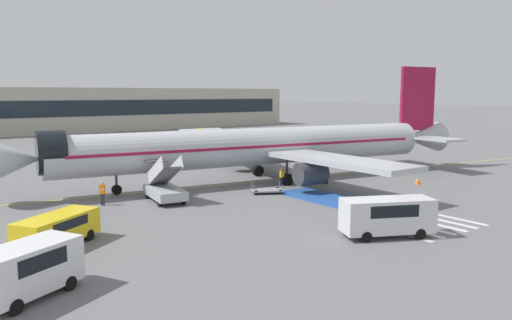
# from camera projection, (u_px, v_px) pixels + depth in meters

# --- Properties ---
(ground_plane) EXTENTS (600.00, 600.00, 0.00)m
(ground_plane) POSITION_uv_depth(u_px,v_px,m) (246.00, 181.00, 48.09)
(ground_plane) COLOR slate
(apron_leadline_yellow) EXTENTS (80.66, 13.16, 0.01)m
(apron_leadline_yellow) POSITION_uv_depth(u_px,v_px,m) (256.00, 182.00, 47.90)
(apron_leadline_yellow) COLOR gold
(apron_leadline_yellow) RESTS_ON ground_plane
(apron_stand_patch_blue) EXTENTS (4.06, 10.93, 0.01)m
(apron_stand_patch_blue) POSITION_uv_depth(u_px,v_px,m) (335.00, 200.00, 39.59)
(apron_stand_patch_blue) COLOR #2856A8
(apron_stand_patch_blue) RESTS_ON ground_plane
(apron_walkway_bar_0) EXTENTS (0.44, 3.60, 0.01)m
(apron_walkway_bar_0) POSITION_uv_depth(u_px,v_px,m) (407.00, 235.00, 29.92)
(apron_walkway_bar_0) COLOR silver
(apron_walkway_bar_0) RESTS_ON ground_plane
(apron_walkway_bar_1) EXTENTS (0.44, 3.60, 0.01)m
(apron_walkway_bar_1) POSITION_uv_depth(u_px,v_px,m) (419.00, 232.00, 30.64)
(apron_walkway_bar_1) COLOR silver
(apron_walkway_bar_1) RESTS_ON ground_plane
(apron_walkway_bar_2) EXTENTS (0.44, 3.60, 0.01)m
(apron_walkway_bar_2) POSITION_uv_depth(u_px,v_px,m) (430.00, 228.00, 31.35)
(apron_walkway_bar_2) COLOR silver
(apron_walkway_bar_2) RESTS_ON ground_plane
(apron_walkway_bar_3) EXTENTS (0.44, 3.60, 0.01)m
(apron_walkway_bar_3) POSITION_uv_depth(u_px,v_px,m) (441.00, 225.00, 32.06)
(apron_walkway_bar_3) COLOR silver
(apron_walkway_bar_3) RESTS_ON ground_plane
(apron_walkway_bar_4) EXTENTS (0.44, 3.60, 0.01)m
(apron_walkway_bar_4) POSITION_uv_depth(u_px,v_px,m) (452.00, 223.00, 32.77)
(apron_walkway_bar_4) COLOR silver
(apron_walkway_bar_4) RESTS_ON ground_plane
(apron_walkway_bar_5) EXTENTS (0.44, 3.60, 0.01)m
(apron_walkway_bar_5) POSITION_uv_depth(u_px,v_px,m) (462.00, 220.00, 33.49)
(apron_walkway_bar_5) COLOR silver
(apron_walkway_bar_5) RESTS_ON ground_plane
(airliner) EXTENTS (46.79, 31.64, 11.38)m
(airliner) POSITION_uv_depth(u_px,v_px,m) (262.00, 146.00, 47.77)
(airliner) COLOR #B7BCC4
(airliner) RESTS_ON ground_plane
(boarding_stairs_forward) EXTENTS (2.93, 5.47, 3.83)m
(boarding_stairs_forward) POSITION_uv_depth(u_px,v_px,m) (165.00, 189.00, 39.22)
(boarding_stairs_forward) COLOR #ADB2BA
(boarding_stairs_forward) RESTS_ON ground_plane
(fuel_tanker) EXTENTS (9.52, 3.30, 3.68)m
(fuel_tanker) POSITION_uv_depth(u_px,v_px,m) (197.00, 142.00, 68.31)
(fuel_tanker) COLOR #38383D
(fuel_tanker) RESTS_ON ground_plane
(service_van_0) EXTENTS (5.23, 4.36, 1.78)m
(service_van_0) POSITION_uv_depth(u_px,v_px,m) (57.00, 227.00, 27.55)
(service_van_0) COLOR yellow
(service_van_0) RESTS_ON ground_plane
(service_van_1) EXTENTS (4.81, 3.79, 2.26)m
(service_van_1) POSITION_uv_depth(u_px,v_px,m) (27.00, 267.00, 20.56)
(service_van_1) COLOR silver
(service_van_1) RESTS_ON ground_plane
(service_van_2) EXTENTS (5.69, 4.10, 2.29)m
(service_van_2) POSITION_uv_depth(u_px,v_px,m) (387.00, 214.00, 29.42)
(service_van_2) COLOR silver
(service_van_2) RESTS_ON ground_plane
(baggage_cart) EXTENTS (3.00, 2.55, 0.87)m
(baggage_cart) POSITION_uv_depth(u_px,v_px,m) (267.00, 190.00, 42.35)
(baggage_cart) COLOR gray
(baggage_cart) RESTS_ON ground_plane
(ground_crew_0) EXTENTS (0.43, 0.23, 1.63)m
(ground_crew_0) POSITION_uv_depth(u_px,v_px,m) (282.00, 176.00, 45.64)
(ground_crew_0) COLOR #191E38
(ground_crew_0) RESTS_ON ground_plane
(ground_crew_1) EXTENTS (0.47, 0.46, 1.83)m
(ground_crew_1) POSITION_uv_depth(u_px,v_px,m) (102.00, 192.00, 37.67)
(ground_crew_1) COLOR #2D2D33
(ground_crew_1) RESTS_ON ground_plane
(ground_crew_2) EXTENTS (0.34, 0.48, 1.78)m
(ground_crew_2) POSITION_uv_depth(u_px,v_px,m) (327.00, 173.00, 46.54)
(ground_crew_2) COLOR black
(ground_crew_2) RESTS_ON ground_plane
(traffic_cone_0) EXTENTS (0.59, 0.59, 0.66)m
(traffic_cone_0) POSITION_uv_depth(u_px,v_px,m) (418.00, 181.00, 46.63)
(traffic_cone_0) COLOR orange
(traffic_cone_0) RESTS_ON ground_plane
(terminal_building) EXTENTS (126.56, 12.10, 9.62)m
(terminal_building) POSITION_uv_depth(u_px,v_px,m) (26.00, 111.00, 103.54)
(terminal_building) COLOR #B2AD9E
(terminal_building) RESTS_ON ground_plane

